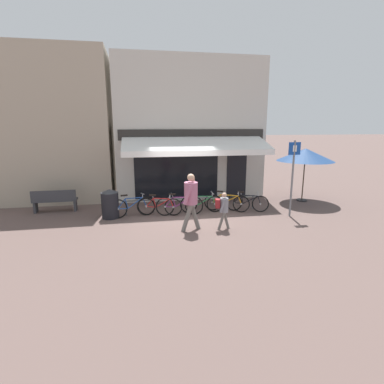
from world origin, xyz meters
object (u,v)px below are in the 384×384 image
Objects in this scene: litter_bin at (110,204)px; bicycle_purple at (180,205)px; bicycle_red at (160,206)px; cafe_parasol at (305,155)px; bicycle_green at (202,204)px; park_bench at (55,200)px; bicycle_blue at (132,207)px; pedestrian_adult at (191,196)px; bicycle_orange at (227,202)px; pedestrian_child at (223,207)px; parking_sign at (293,171)px; bicycle_black at (247,203)px.

bicycle_purple is at bearing -2.59° from litter_bin.
bicycle_purple reaches higher than bicycle_red.
cafe_parasol is (6.33, 1.07, 1.66)m from bicycle_red.
bicycle_green is 3.37m from litter_bin.
bicycle_green is 5.62m from park_bench.
pedestrian_adult reaches higher than bicycle_blue.
bicycle_purple is 1.84m from pedestrian_adult.
bicycle_green is 0.98m from bicycle_orange.
bicycle_blue is at bearing 155.83° from pedestrian_child.
parking_sign is at bearing -1.83° from bicycle_orange.
pedestrian_adult is at bearing -34.36° from litter_bin.
bicycle_green is at bearing 18.07° from bicycle_red.
bicycle_purple is at bearing 132.16° from pedestrian_child.
bicycle_black is 3.12m from pedestrian_adult.
cafe_parasol is at bearing 42.28° from pedestrian_child.
cafe_parasol is (4.45, 2.91, 1.27)m from pedestrian_child.
bicycle_black is 2.07m from parking_sign.
pedestrian_adult reaches higher than litter_bin.
parking_sign is at bearing 27.01° from pedestrian_child.
litter_bin is at bearing -179.73° from bicycle_purple.
cafe_parasol is (4.72, 0.96, 1.67)m from bicycle_green.
pedestrian_child is 0.44× the size of parking_sign.
bicycle_purple is 2.63m from bicycle_black.
bicycle_black is at bearing 3.33° from bicycle_purple.
cafe_parasol is at bearing 38.86° from bicycle_orange.
cafe_parasol is (5.47, 2.82, 0.91)m from pedestrian_adult.
pedestrian_child is at bearing -108.35° from bicycle_black.
pedestrian_child is 0.51× the size of cafe_parasol.
litter_bin is at bearing -172.75° from cafe_parasol.
pedestrian_adult is 3.96m from parking_sign.
bicycle_purple is 0.96× the size of pedestrian_adult.
bicycle_orange is (1.86, 0.18, -0.02)m from bicycle_purple.
bicycle_blue is 4.35m from bicycle_black.
bicycle_green is 0.60× the size of parking_sign.
bicycle_black is (3.35, -0.05, -0.01)m from bicycle_red.
pedestrian_adult reaches higher than bicycle_red.
bicycle_black is at bearing 13.05° from bicycle_orange.
bicycle_black is at bearing 42.37° from pedestrian_adult.
park_bench is (-5.51, 1.08, 0.11)m from bicycle_green.
bicycle_purple is 2.14m from pedestrian_child.
pedestrian_child is (0.27, -1.94, 0.40)m from bicycle_green.
litter_bin is at bearing -174.88° from bicycle_green.
bicycle_blue is 0.78m from litter_bin.
bicycle_purple is at bearing -150.19° from bicycle_orange.
bicycle_black is 5.12m from litter_bin.
pedestrian_adult is at bearing -108.63° from bicycle_orange.
bicycle_orange reaches higher than bicycle_black.
pedestrian_adult is at bearing -107.99° from bicycle_green.
bicycle_black is 0.97× the size of park_bench.
park_bench is (-3.91, 1.18, 0.10)m from bicycle_red.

